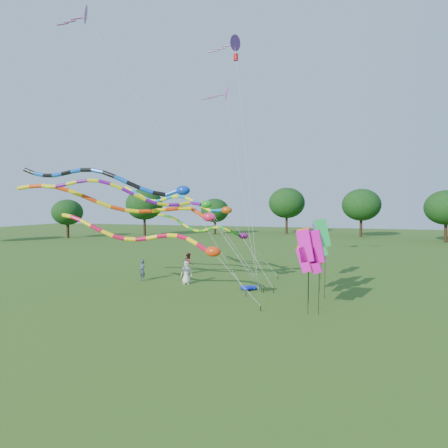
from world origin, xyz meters
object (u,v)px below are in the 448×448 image
(person_c, at_px, (189,263))
(person_b, at_px, (142,270))
(tube_kite_orange, at_px, (138,206))
(person_a, at_px, (186,273))
(blue_nylon_heap, at_px, (251,287))
(tube_kite_red, at_px, (156,239))

(person_c, bearing_deg, person_b, 125.50)
(tube_kite_orange, distance_m, person_a, 6.49)
(tube_kite_orange, height_order, blue_nylon_heap, tube_kite_orange)
(person_b, bearing_deg, tube_kite_red, -26.23)
(blue_nylon_heap, bearing_deg, tube_kite_red, -137.66)
(tube_kite_red, distance_m, tube_kite_orange, 3.52)
(tube_kite_red, bearing_deg, person_a, 94.48)
(tube_kite_red, height_order, tube_kite_orange, tube_kite_orange)
(tube_kite_orange, height_order, person_a, tube_kite_orange)
(person_a, distance_m, person_b, 3.85)
(tube_kite_red, bearing_deg, tube_kite_orange, 146.89)
(tube_kite_red, relative_size, blue_nylon_heap, 9.60)
(tube_kite_orange, relative_size, blue_nylon_heap, 11.17)
(person_a, height_order, person_c, person_c)
(tube_kite_orange, relative_size, person_a, 9.04)
(blue_nylon_heap, relative_size, person_b, 0.84)
(tube_kite_red, xyz_separation_m, person_a, (-0.03, 5.00, -3.06))
(tube_kite_orange, distance_m, blue_nylon_heap, 9.85)
(blue_nylon_heap, relative_size, person_a, 0.81)
(blue_nylon_heap, xyz_separation_m, person_a, (-5.15, 0.34, 0.68))
(blue_nylon_heap, xyz_separation_m, person_b, (-9.00, 0.41, 0.65))
(tube_kite_red, bearing_deg, person_c, 103.45)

